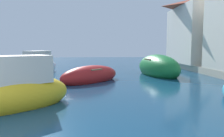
{
  "coord_description": "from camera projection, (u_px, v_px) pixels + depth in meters",
  "views": [
    {
      "loc": [
        2.39,
        -3.96,
        1.97
      ],
      "look_at": [
        3.31,
        12.01,
        0.38
      ],
      "focal_mm": 33.88,
      "sensor_mm": 36.0,
      "label": 1
    }
  ],
  "objects": [
    {
      "name": "moored_boat_0",
      "position": [
        35.0,
        67.0,
        16.01
      ],
      "size": [
        3.45,
        5.48,
        2.08
      ],
      "rotation": [
        0.0,
        0.0,
        4.36
      ],
      "color": "white",
      "rests_on": "ground"
    },
    {
      "name": "moored_boat_3",
      "position": [
        158.0,
        68.0,
        15.22
      ],
      "size": [
        2.95,
        5.35,
        1.91
      ],
      "rotation": [
        0.0,
        0.0,
        1.74
      ],
      "color": "#197233",
      "rests_on": "ground"
    },
    {
      "name": "moored_boat_7",
      "position": [
        14.0,
        92.0,
        6.86
      ],
      "size": [
        3.98,
        3.6,
        2.02
      ],
      "rotation": [
        0.0,
        0.0,
        3.81
      ],
      "color": "gold",
      "rests_on": "ground"
    },
    {
      "name": "waterfront_building_annex",
      "position": [
        211.0,
        28.0,
        20.18
      ],
      "size": [
        6.88,
        6.76,
        6.47
      ],
      "color": "silver",
      "rests_on": "quay_promenade"
    },
    {
      "name": "moored_boat_2",
      "position": [
        91.0,
        76.0,
        12.2
      ],
      "size": [
        3.89,
        3.86,
        1.22
      ],
      "rotation": [
        0.0,
        0.0,
        0.78
      ],
      "color": "#B21E1E",
      "rests_on": "ground"
    }
  ]
}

